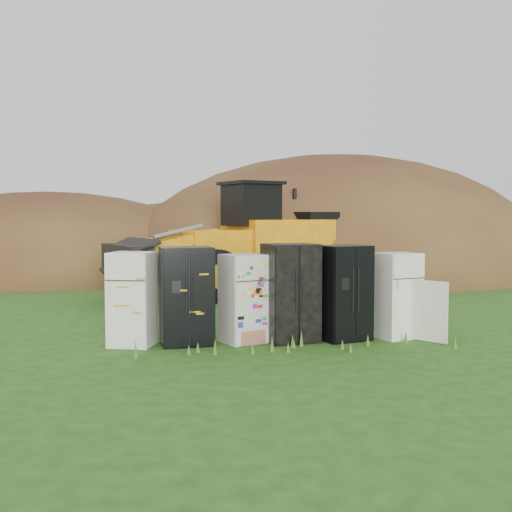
{
  "coord_description": "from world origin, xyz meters",
  "views": [
    {
      "loc": [
        -2.17,
        -11.48,
        2.34
      ],
      "look_at": [
        0.03,
        2.0,
        1.45
      ],
      "focal_mm": 45.0,
      "sensor_mm": 36.0,
      "label": 1
    }
  ],
  "objects": [
    {
      "name": "dirt_mound_right",
      "position": [
        4.93,
        12.43,
        0.0
      ],
      "size": [
        16.85,
        12.35,
        9.24
      ],
      "primitive_type": "ellipsoid",
      "color": "#412015",
      "rests_on": "ground"
    },
    {
      "name": "dirt_mound_left",
      "position": [
        -6.04,
        13.84,
        0.0
      ],
      "size": [
        14.28,
        10.71,
        6.41
      ],
      "primitive_type": "ellipsoid",
      "color": "#412015",
      "rests_on": "ground"
    },
    {
      "name": "dirt_mound_back",
      "position": [
        0.81,
        18.16,
        0.0
      ],
      "size": [
        16.3,
        10.86,
        6.06
      ],
      "primitive_type": "ellipsoid",
      "color": "#412015",
      "rests_on": "ground"
    },
    {
      "name": "fridge_open_door",
      "position": [
        2.4,
        -0.02,
        0.81
      ],
      "size": [
        0.89,
        0.85,
        1.61
      ],
      "primitive_type": null,
      "rotation": [
        0.0,
        0.0,
        0.29
      ],
      "color": "white",
      "rests_on": "ground"
    },
    {
      "name": "fridge_sticker",
      "position": [
        -0.53,
        0.01,
        0.81
      ],
      "size": [
        0.91,
        0.88,
        1.61
      ],
      "primitive_type": null,
      "rotation": [
        0.0,
        0.0,
        0.37
      ],
      "color": "silver",
      "rests_on": "ground"
    },
    {
      "name": "ground",
      "position": [
        0.0,
        0.0,
        0.0
      ],
      "size": [
        120.0,
        120.0,
        0.0
      ],
      "primitive_type": "plane",
      "color": "#214D14",
      "rests_on": "ground"
    },
    {
      "name": "fridge_leftmost",
      "position": [
        -2.52,
        0.03,
        0.83
      ],
      "size": [
        0.92,
        0.9,
        1.67
      ],
      "primitive_type": null,
      "rotation": [
        0.0,
        0.0,
        -0.31
      ],
      "color": "white",
      "rests_on": "ground"
    },
    {
      "name": "wheel_loader",
      "position": [
        -0.08,
        6.68,
        1.64
      ],
      "size": [
        7.32,
        5.01,
        3.28
      ],
      "primitive_type": null,
      "rotation": [
        0.0,
        0.0,
        0.37
      ],
      "color": "#E5A30F",
      "rests_on": "ground"
    },
    {
      "name": "fridge_dark_mid",
      "position": [
        0.34,
        -0.04,
        0.9
      ],
      "size": [
        1.04,
        0.9,
        1.8
      ],
      "primitive_type": null,
      "rotation": [
        0.0,
        0.0,
        0.18
      ],
      "color": "black",
      "rests_on": "ground"
    },
    {
      "name": "fridge_black_side",
      "position": [
        -1.56,
        -0.02,
        0.88
      ],
      "size": [
        0.98,
        0.8,
        1.76
      ],
      "primitive_type": null,
      "rotation": [
        0.0,
        0.0,
        0.09
      ],
      "color": "black",
      "rests_on": "ground"
    },
    {
      "name": "fridge_black_right",
      "position": [
        1.34,
        -0.04,
        0.88
      ],
      "size": [
        1.06,
        0.96,
        1.76
      ],
      "primitive_type": null,
      "rotation": [
        0.0,
        0.0,
        0.3
      ],
      "color": "black",
      "rests_on": "ground"
    }
  ]
}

